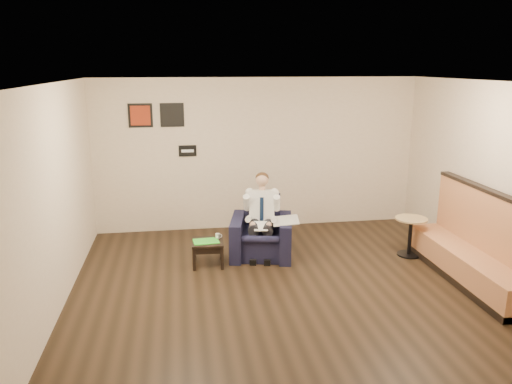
{
  "coord_description": "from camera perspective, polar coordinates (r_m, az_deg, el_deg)",
  "views": [
    {
      "loc": [
        -1.46,
        -6.03,
        3.02
      ],
      "look_at": [
        -0.32,
        1.2,
        1.14
      ],
      "focal_mm": 35.0,
      "sensor_mm": 36.0,
      "label": 1
    }
  ],
  "objects": [
    {
      "name": "ground",
      "position": [
        6.9,
        4.28,
        -11.61
      ],
      "size": [
        6.0,
        6.0,
        0.0
      ],
      "primitive_type": "plane",
      "color": "black",
      "rests_on": "ground"
    },
    {
      "name": "wall_right",
      "position": [
        7.67,
        26.87,
        0.61
      ],
      "size": [
        0.02,
        6.0,
        2.8
      ],
      "primitive_type": "cube",
      "color": "beige",
      "rests_on": "ground"
    },
    {
      "name": "coffee_mug",
      "position": [
        7.81,
        -4.41,
        -5.04
      ],
      "size": [
        0.07,
        0.07,
        0.08
      ],
      "primitive_type": "cylinder",
      "rotation": [
        0.0,
        0.0,
        -0.06
      ],
      "color": "white",
      "rests_on": "side_table"
    },
    {
      "name": "art_print_right",
      "position": [
        9.06,
        -9.56,
        8.68
      ],
      "size": [
        0.42,
        0.03,
        0.42
      ],
      "primitive_type": "cube",
      "color": "black",
      "rests_on": "wall_back"
    },
    {
      "name": "lap_papers",
      "position": [
        7.81,
        0.55,
        -3.91
      ],
      "size": [
        0.25,
        0.33,
        0.01
      ],
      "primitive_type": "cube",
      "rotation": [
        0.0,
        0.0,
        -0.14
      ],
      "color": "white",
      "rests_on": "seated_man"
    },
    {
      "name": "newspaper",
      "position": [
        7.9,
        3.41,
        -3.25
      ],
      "size": [
        0.48,
        0.56,
        0.01
      ],
      "primitive_type": "cube",
      "rotation": [
        0.0,
        0.0,
        -0.16
      ],
      "color": "silver",
      "rests_on": "armchair"
    },
    {
      "name": "side_table",
      "position": [
        7.8,
        -5.5,
        -6.95
      ],
      "size": [
        0.5,
        0.5,
        0.39
      ],
      "primitive_type": "cube",
      "rotation": [
        0.0,
        0.0,
        -0.06
      ],
      "color": "black",
      "rests_on": "ground"
    },
    {
      "name": "cafe_table",
      "position": [
        8.47,
        17.19,
        -4.91
      ],
      "size": [
        0.66,
        0.66,
        0.63
      ],
      "primitive_type": "cylinder",
      "rotation": [
        0.0,
        0.0,
        0.36
      ],
      "color": "tan",
      "rests_on": "ground"
    },
    {
      "name": "smartphone",
      "position": [
        7.86,
        -5.23,
        -5.23
      ],
      "size": [
        0.13,
        0.09,
        0.01
      ],
      "primitive_type": "cube",
      "rotation": [
        0.0,
        0.0,
        -0.23
      ],
      "color": "black",
      "rests_on": "side_table"
    },
    {
      "name": "seated_man",
      "position": [
        7.88,
        0.59,
        -3.23
      ],
      "size": [
        0.78,
        1.01,
        1.27
      ],
      "primitive_type": null,
      "rotation": [
        0.0,
        0.0,
        -0.21
      ],
      "color": "silver",
      "rests_on": "armchair"
    },
    {
      "name": "wall_front",
      "position": [
        3.74,
        15.37,
        -11.91
      ],
      "size": [
        6.0,
        0.02,
        2.8
      ],
      "primitive_type": "cube",
      "color": "beige",
      "rests_on": "ground"
    },
    {
      "name": "wall_back",
      "position": [
        9.29,
        0.25,
        4.34
      ],
      "size": [
        6.0,
        0.02,
        2.8
      ],
      "primitive_type": "cube",
      "color": "beige",
      "rests_on": "ground"
    },
    {
      "name": "seating_sign",
      "position": [
        9.15,
        -7.83,
        4.68
      ],
      "size": [
        0.32,
        0.02,
        0.2
      ],
      "primitive_type": "cube",
      "color": "black",
      "rests_on": "wall_back"
    },
    {
      "name": "wall_left",
      "position": [
        6.44,
        -22.47,
        -1.33
      ],
      "size": [
        0.02,
        6.0,
        2.8
      ],
      "primitive_type": "cube",
      "color": "beige",
      "rests_on": "ground"
    },
    {
      "name": "ceiling",
      "position": [
        6.21,
        4.77,
        12.29
      ],
      "size": [
        6.0,
        6.0,
        0.02
      ],
      "primitive_type": "cube",
      "color": "white",
      "rests_on": "wall_back"
    },
    {
      "name": "armchair",
      "position": [
        8.05,
        0.62,
        -4.13
      ],
      "size": [
        1.14,
        1.14,
        0.93
      ],
      "primitive_type": "cube",
      "rotation": [
        0.0,
        0.0,
        -0.21
      ],
      "color": "black",
      "rests_on": "ground"
    },
    {
      "name": "art_print_left",
      "position": [
        9.08,
        -13.07,
        8.52
      ],
      "size": [
        0.42,
        0.03,
        0.42
      ],
      "primitive_type": "cube",
      "color": "#9B2C13",
      "rests_on": "wall_back"
    },
    {
      "name": "banquette",
      "position": [
        7.71,
        23.38,
        -4.74
      ],
      "size": [
        0.61,
        2.54,
        1.3
      ],
      "primitive_type": "cube",
      "color": "#B06E44",
      "rests_on": "ground"
    },
    {
      "name": "green_folder",
      "position": [
        7.71,
        -5.73,
        -5.62
      ],
      "size": [
        0.41,
        0.31,
        0.01
      ],
      "primitive_type": "cube",
      "rotation": [
        0.0,
        0.0,
        0.08
      ],
      "color": "green",
      "rests_on": "side_table"
    }
  ]
}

